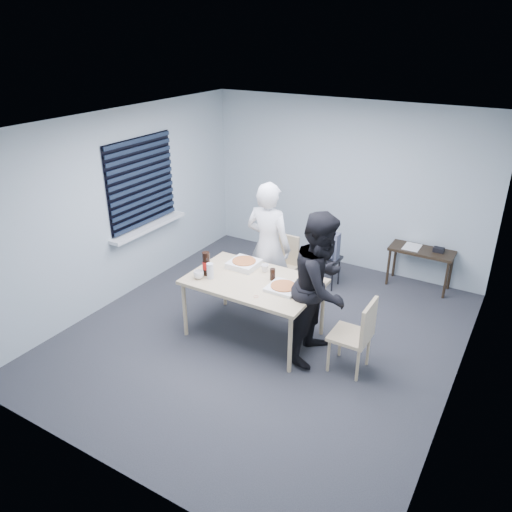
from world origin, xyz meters
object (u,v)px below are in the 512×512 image
Objects in this scene: chair_right at (358,332)px; stool at (328,264)px; mug_a at (199,275)px; person_black at (321,287)px; soda_bottle at (206,264)px; chair_far at (282,262)px; mug_b at (265,268)px; side_table at (421,255)px; dining_table at (254,284)px; person_white at (268,247)px; backpack at (329,246)px.

chair_right reaches higher than stool.
chair_right is 1.99m from mug_a.
soda_bottle is at bearing 98.83° from person_black.
chair_right is at bearing -36.41° from chair_far.
chair_far reaches higher than mug_b.
stool is (-1.17, -0.66, -0.17)m from side_table.
dining_table is 0.78m from person_white.
person_black is at bearing -104.50° from side_table.
backpack reaches higher than stool.
mug_b is (0.21, -0.46, -0.07)m from person_white.
person_white is at bearing 69.64° from mug_a.
chair_far is 1.54m from person_black.
backpack is at bearing 80.63° from dining_table.
chair_right is at bearing -100.21° from person_black.
side_table is at bearing 51.22° from soda_bottle.
mug_a is at bearing 69.64° from person_white.
mug_b is at bearing 167.13° from chair_right.
chair_right is at bearing 7.60° from mug_a.
backpack is at bearing 78.84° from mug_b.
backpack is 1.43m from mug_b.
chair_right is 1.78m from person_white.
person_black is (0.85, 0.05, 0.18)m from dining_table.
chair_far is 0.53m from person_white.
chair_right is 2.27× the size of backpack.
chair_right is at bearing 3.88° from soda_bottle.
stool is 1.50m from mug_b.
chair_right reaches higher than dining_table.
mug_a is (-0.39, -1.41, 0.30)m from chair_far.
side_table is 1.96× the size of stool.
stool is 3.76× the size of mug_a.
side_table is at bearing 87.85° from chair_right.
dining_table reaches higher than side_table.
stool is at bearing 66.25° from mug_a.
chair_right is 1.42m from mug_b.
soda_bottle reaches higher than side_table.
person_white is 1.96× the size of side_table.
mug_a is at bearing -105.62° from chair_far.
person_white is 17.70× the size of mug_b.
side_table is at bearing 11.37° from backpack.
dining_table is 2.75m from side_table.
mug_b is at bearing 114.78° from person_white.
mug_b is (-0.27, -1.39, 0.16)m from backpack.
dining_table is 1.69m from backpack.
chair_right is (1.35, -0.04, -0.20)m from dining_table.
mug_a is (-0.38, -1.03, -0.07)m from person_white.
backpack is at bearing 49.50° from chair_far.
side_table is (1.64, 1.23, 0.01)m from chair_far.
chair_right is 2.03m from stool.
mug_b reaches higher than dining_table.
soda_bottle is at bearing -106.18° from chair_far.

